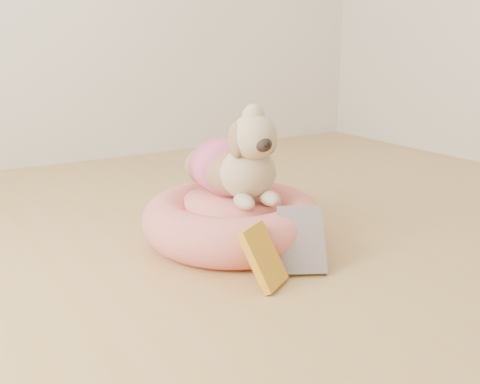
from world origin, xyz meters
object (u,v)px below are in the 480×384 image
book_yellow (263,257)px  dog (236,148)px  book_white (302,240)px  pet_bed (233,220)px

book_yellow → dog: bearing=40.4°
book_white → pet_bed: bearing=129.1°
dog → book_yellow: bearing=-103.7°
dog → book_white: size_ratio=2.13×
pet_bed → dog: 0.26m
dog → book_white: (0.04, -0.33, -0.25)m
pet_bed → book_white: 0.33m
dog → book_yellow: 0.47m
book_white → book_yellow: bearing=-139.6°
book_yellow → book_white: (0.17, 0.04, 0.01)m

